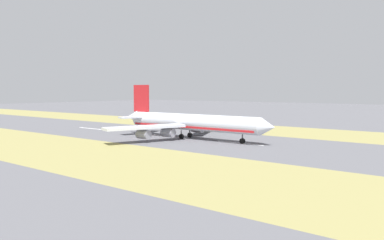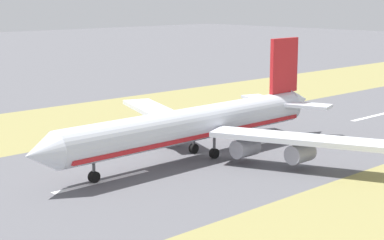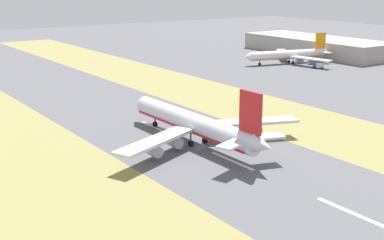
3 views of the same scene
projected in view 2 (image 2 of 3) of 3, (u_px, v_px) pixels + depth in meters
name	position (u px, v px, depth m)	size (l,w,h in m)	color
ground_plane	(216.00, 154.00, 117.46)	(800.00, 800.00, 0.00)	#56565B
grass_median_east	(78.00, 120.00, 149.31)	(40.00, 600.00, 0.01)	olive
centreline_dash_near	(373.00, 116.00, 154.48)	(1.20, 18.00, 0.01)	silver
centreline_dash_mid	(267.00, 142.00, 127.26)	(1.20, 18.00, 0.01)	silver
centreline_dash_far	(103.00, 181.00, 100.05)	(1.20, 18.00, 0.01)	silver
airplane_main_jet	(200.00, 124.00, 114.29)	(64.13, 67.05, 20.20)	silver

